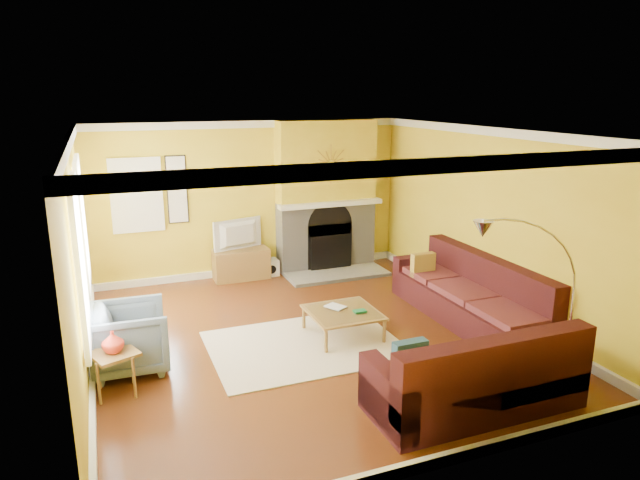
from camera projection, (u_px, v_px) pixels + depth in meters
name	position (u px, v px, depth m)	size (l,w,h in m)	color
floor	(310.00, 337.00, 7.63)	(5.50, 6.00, 0.02)	brown
ceiling	(309.00, 131.00, 6.94)	(5.50, 6.00, 0.02)	white
wall_back	(250.00, 199.00, 10.00)	(5.50, 0.02, 2.70)	yellow
wall_front	(440.00, 327.00, 4.57)	(5.50, 0.02, 2.70)	yellow
wall_left	(77.00, 262.00, 6.31)	(0.02, 6.00, 2.70)	yellow
wall_right	(488.00, 222.00, 8.26)	(0.02, 6.00, 2.70)	yellow
baseboard	(310.00, 332.00, 7.61)	(5.50, 6.00, 0.12)	white
crown_molding	(309.00, 137.00, 6.96)	(5.50, 6.00, 0.12)	white
window_left_near	(81.00, 224.00, 7.46)	(0.06, 1.22, 1.72)	white
window_left_far	(78.00, 263.00, 5.75)	(0.06, 1.22, 1.72)	white
window_back	(137.00, 195.00, 9.23)	(0.82, 0.06, 1.22)	white
wall_art	(177.00, 190.00, 9.46)	(0.34, 0.04, 1.14)	white
fireplace	(326.00, 196.00, 10.28)	(1.80, 0.40, 2.70)	gray
mantel	(331.00, 204.00, 10.09)	(1.92, 0.22, 0.08)	white
hearth	(337.00, 274.00, 10.12)	(1.80, 0.70, 0.06)	gray
sunburst	(331.00, 164.00, 9.92)	(0.70, 0.04, 0.70)	olive
rug	(305.00, 345.00, 7.34)	(2.40, 1.80, 0.02)	beige
sectional_sofa	(427.00, 312.00, 7.27)	(2.89, 3.84, 0.90)	#3D1317
coffee_table	(343.00, 323.00, 7.61)	(0.91, 0.91, 0.36)	white
media_console	(241.00, 264.00, 9.93)	(0.96, 0.43, 0.53)	olive
tv	(240.00, 235.00, 9.80)	(0.91, 0.12, 0.53)	black
subwoofer	(270.00, 267.00, 10.16)	(0.29, 0.29, 0.29)	white
armchair	(130.00, 338.00, 6.65)	(0.84, 0.86, 0.79)	slate
side_table	(116.00, 373.00, 6.13)	(0.44, 0.44, 0.49)	olive
vase	(113.00, 342.00, 6.04)	(0.23, 0.23, 0.24)	red
book	(331.00, 309.00, 7.59)	(0.19, 0.26, 0.03)	white
arc_lamp	(530.00, 315.00, 5.69)	(1.30, 0.36, 2.03)	silver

